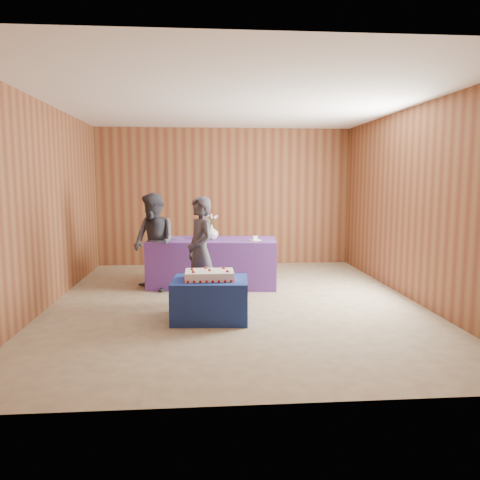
{
  "coord_description": "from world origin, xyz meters",
  "views": [
    {
      "loc": [
        -0.44,
        -6.32,
        1.69
      ],
      "look_at": [
        0.08,
        0.1,
        0.86
      ],
      "focal_mm": 35.0,
      "sensor_mm": 36.0,
      "label": 1
    }
  ],
  "objects": [
    {
      "name": "room_shell",
      "position": [
        0.0,
        0.0,
        1.8
      ],
      "size": [
        5.04,
        6.04,
        2.72
      ],
      "color": "brown",
      "rests_on": "ground"
    },
    {
      "name": "cake_table",
      "position": [
        -0.35,
        -0.78,
        0.25
      ],
      "size": [
        0.95,
        0.77,
        0.5
      ],
      "primitive_type": "cube",
      "rotation": [
        0.0,
        0.0,
        -0.08
      ],
      "color": "#1B3997",
      "rests_on": "ground"
    },
    {
      "name": "plate",
      "position": [
        0.38,
        0.87,
        0.76
      ],
      "size": [
        0.19,
        0.19,
        0.01
      ],
      "primitive_type": "cylinder",
      "rotation": [
        0.0,
        0.0,
        -0.01
      ],
      "color": "white",
      "rests_on": "serving_table"
    },
    {
      "name": "serving_table",
      "position": [
        -0.28,
        1.08,
        0.38
      ],
      "size": [
        2.08,
        1.09,
        0.75
      ],
      "primitive_type": "cube",
      "rotation": [
        0.0,
        0.0,
        -0.1
      ],
      "color": "#5A3696",
      "rests_on": "ground"
    },
    {
      "name": "vase",
      "position": [
        -0.3,
        1.06,
        0.87
      ],
      "size": [
        0.3,
        0.3,
        0.23
      ],
      "primitive_type": "imported",
      "rotation": [
        0.0,
        0.0,
        -0.51
      ],
      "color": "silver",
      "rests_on": "serving_table"
    },
    {
      "name": "flower_spray",
      "position": [
        -0.3,
        1.06,
        1.12
      ],
      "size": [
        0.21,
        0.21,
        0.16
      ],
      "color": "#245A24",
      "rests_on": "vase"
    },
    {
      "name": "knife",
      "position": [
        0.36,
        0.7,
        0.75
      ],
      "size": [
        0.25,
        0.1,
        0.0
      ],
      "primitive_type": "cube",
      "rotation": [
        0.0,
        0.0,
        -0.31
      ],
      "color": "#B8B7BC",
      "rests_on": "serving_table"
    },
    {
      "name": "platter",
      "position": [
        -0.89,
        1.21,
        0.76
      ],
      "size": [
        0.42,
        0.42,
        0.02
      ],
      "primitive_type": "cylinder",
      "rotation": [
        0.0,
        0.0,
        -0.32
      ],
      "color": "#5B4890",
      "rests_on": "serving_table"
    },
    {
      "name": "ground",
      "position": [
        0.0,
        0.0,
        0.0
      ],
      "size": [
        6.0,
        6.0,
        0.0
      ],
      "primitive_type": "plane",
      "color": "tan",
      "rests_on": "ground"
    },
    {
      "name": "cake_slice",
      "position": [
        0.38,
        0.87,
        0.79
      ],
      "size": [
        0.08,
        0.07,
        0.08
      ],
      "rotation": [
        0.0,
        0.0,
        0.18
      ],
      "color": "white",
      "rests_on": "plate"
    },
    {
      "name": "sheet_cake",
      "position": [
        -0.36,
        -0.8,
        0.55
      ],
      "size": [
        0.61,
        0.42,
        0.14
      ],
      "rotation": [
        0.0,
        0.0,
        -0.01
      ],
      "color": "white",
      "rests_on": "cake_table"
    },
    {
      "name": "guest_left",
      "position": [
        -0.47,
        -0.16,
        0.74
      ],
      "size": [
        0.53,
        0.63,
        1.47
      ],
      "primitive_type": "imported",
      "rotation": [
        0.0,
        0.0,
        -1.17
      ],
      "color": "#36353E",
      "rests_on": "ground"
    },
    {
      "name": "guest_right",
      "position": [
        -1.17,
        0.79,
        0.75
      ],
      "size": [
        0.9,
        0.92,
        1.5
      ],
      "primitive_type": "imported",
      "rotation": [
        0.0,
        0.0,
        -0.87
      ],
      "color": "#353540",
      "rests_on": "ground"
    }
  ]
}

